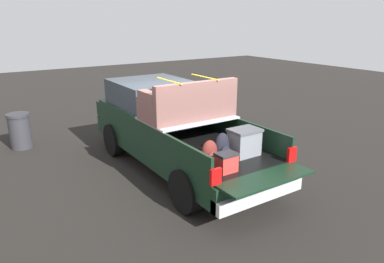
# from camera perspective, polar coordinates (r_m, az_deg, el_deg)

# --- Properties ---
(ground_plane) EXTENTS (40.00, 40.00, 0.00)m
(ground_plane) POSITION_cam_1_polar(r_m,az_deg,el_deg) (8.61, -2.21, -5.99)
(ground_plane) COLOR black
(pickup_truck) EXTENTS (6.05, 2.06, 2.23)m
(pickup_truck) POSITION_cam_1_polar(r_m,az_deg,el_deg) (8.58, -3.58, 0.96)
(pickup_truck) COLOR black
(pickup_truck) RESTS_ON ground_plane
(trash_can) EXTENTS (0.60, 0.60, 0.98)m
(trash_can) POSITION_cam_1_polar(r_m,az_deg,el_deg) (10.90, -25.70, 0.11)
(trash_can) COLOR #2D2D33
(trash_can) RESTS_ON ground_plane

